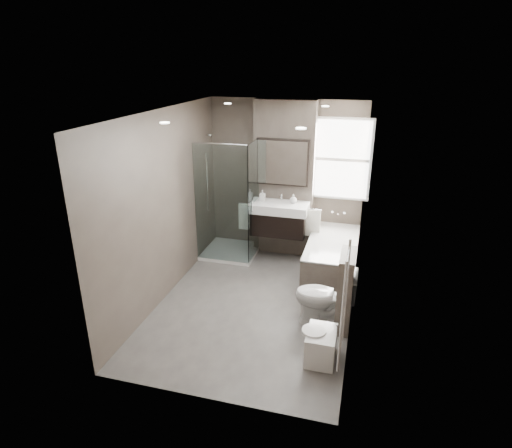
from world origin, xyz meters
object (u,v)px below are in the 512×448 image
(vanity, at_px, (279,218))
(bathtub, at_px, (332,256))
(toilet, at_px, (325,297))
(bidet, at_px, (321,345))

(vanity, xyz_separation_m, bathtub, (0.92, -0.33, -0.43))
(toilet, xyz_separation_m, bidet, (0.04, -0.72, -0.19))
(toilet, relative_size, bidet, 1.62)
(vanity, xyz_separation_m, bidet, (1.01, -2.42, -0.55))
(bidet, bearing_deg, vanity, 112.78)
(bathtub, xyz_separation_m, bidet, (0.09, -2.09, -0.13))
(vanity, bearing_deg, bathtub, -19.37)
(toilet, bearing_deg, bathtub, -177.85)
(vanity, xyz_separation_m, toilet, (0.97, -1.70, -0.36))
(vanity, height_order, bathtub, vanity)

